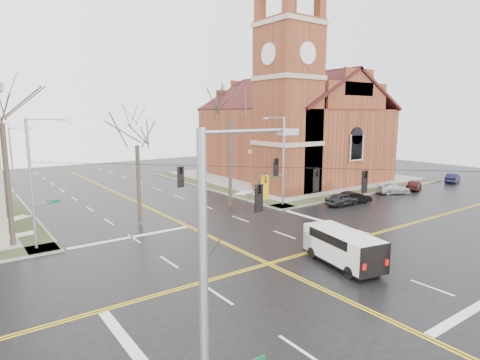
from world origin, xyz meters
TOP-DOWN VIEW (x-y plane):
  - ground at (0.00, 0.00)m, footprint 120.00×120.00m
  - sidewalks at (0.00, 0.00)m, footprint 80.00×80.00m
  - road_markings at (0.00, 0.00)m, footprint 100.00×100.00m
  - church at (24.76, 24.78)m, footprint 24.28×27.48m
  - signal_pole_ne at (11.32, 11.50)m, footprint 2.75×0.22m
  - signal_pole_nw at (-11.32, 11.50)m, footprint 2.75×0.22m
  - signal_pole_sw at (-11.32, -11.50)m, footprint 2.75×0.22m
  - span_wires at (0.00, 0.00)m, footprint 23.02×23.02m
  - traffic_signals at (-0.00, -0.67)m, footprint 8.21×8.26m
  - streetlight_north_a at (-10.65, 28.00)m, footprint 2.30×0.20m
  - cargo_van at (3.64, -2.71)m, footprint 3.25×5.99m
  - parked_car_a at (16.77, 8.19)m, footprint 3.96×1.70m
  - parked_car_b at (18.66, 8.19)m, footprint 4.01×2.42m
  - parked_car_c at (26.65, 8.70)m, footprint 4.38×3.13m
  - parked_car_d at (30.88, 8.66)m, footprint 4.16×2.95m
  - parked_car_e at (40.30, 8.52)m, footprint 4.16×2.45m
  - tree_nw_far at (-12.72, 13.29)m, footprint 4.00×4.00m
  - tree_nw_near at (-2.95, 13.85)m, footprint 4.00×4.00m
  - tree_ne at (6.76, 14.12)m, footprint 4.00×4.00m

SIDE VIEW (x-z plane):
  - ground at x=0.00m, z-range 0.00..0.00m
  - road_markings at x=0.00m, z-range 0.00..0.01m
  - sidewalks at x=0.00m, z-range -0.01..0.16m
  - parked_car_c at x=26.65m, z-range 0.00..1.18m
  - parked_car_b at x=18.66m, z-range 0.00..1.25m
  - parked_car_e at x=40.30m, z-range 0.00..1.29m
  - parked_car_d at x=30.88m, z-range 0.00..1.31m
  - parked_car_a at x=16.77m, z-range 0.00..1.33m
  - cargo_van at x=3.64m, z-range 0.20..2.36m
  - streetlight_north_a at x=-10.65m, z-range 0.47..8.47m
  - signal_pole_ne at x=11.32m, z-range 0.45..9.45m
  - signal_pole_nw at x=-11.32m, z-range 0.45..9.45m
  - signal_pole_sw at x=-11.32m, z-range 0.45..9.45m
  - traffic_signals at x=0.00m, z-range 4.80..6.10m
  - span_wires at x=0.00m, z-range 6.18..6.22m
  - tree_nw_near at x=-2.95m, z-range 2.25..12.24m
  - church at x=24.76m, z-range -5.32..22.18m
  - tree_nw_far at x=-12.72m, z-range 2.88..15.85m
  - tree_ne at x=6.76m, z-range 3.00..16.51m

